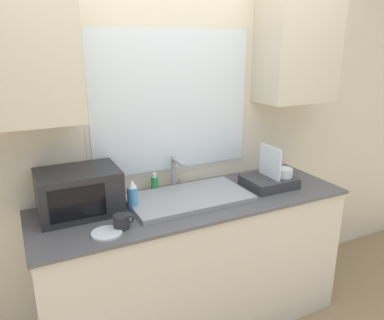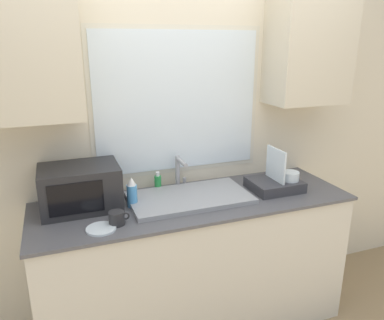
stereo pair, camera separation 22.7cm
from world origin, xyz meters
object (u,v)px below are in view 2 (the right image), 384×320
Objects in this scene: faucet at (179,169)px; spray_bottle at (132,193)px; microwave at (80,187)px; mug_near_sink at (117,218)px; soap_bottle at (158,182)px; dish_rack at (276,182)px.

faucet is 0.42m from spray_bottle.
microwave reaches higher than spray_bottle.
microwave is 3.93× the size of mug_near_sink.
dish_rack is at bearing -19.52° from soap_bottle.
soap_bottle is (-0.15, 0.02, -0.08)m from faucet.
faucet is at bearing 157.36° from dish_rack.
spray_bottle is at bearing 58.05° from mug_near_sink.
soap_bottle is (-0.76, 0.27, 0.00)m from dish_rack.
microwave is 1.28m from dish_rack.
microwave is (-0.66, -0.10, -0.00)m from faucet.
mug_near_sink is (-1.11, -0.14, -0.01)m from dish_rack.
dish_rack reaches higher than microwave.
dish_rack is 2.55× the size of soap_bottle.
dish_rack is at bearing -22.64° from faucet.
spray_bottle is at bearing -152.91° from faucet.
microwave is at bearing -167.47° from soap_bottle.
dish_rack is 1.76× the size of spray_bottle.
microwave is 3.53× the size of soap_bottle.
microwave reaches higher than soap_bottle.
microwave is at bearing -171.55° from faucet.
dish_rack is at bearing -7.00° from microwave.
faucet is 0.67m from microwave.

